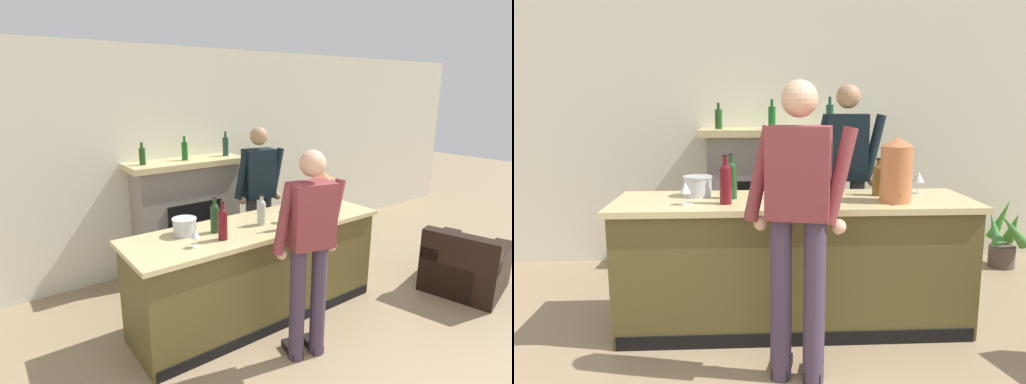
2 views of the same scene
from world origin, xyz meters
TOP-DOWN VIEW (x-y plane):
  - wall_back_panel at (0.00, 4.06)m, footprint 12.00×0.07m
  - bar_counter at (0.21, 2.38)m, footprint 2.62×0.79m
  - fireplace_stone at (0.14, 3.80)m, footprint 1.45×0.52m
  - potted_plant_corner at (2.51, 3.60)m, footprint 0.40×0.44m
  - person_customer at (0.16, 1.61)m, footprint 0.65×0.37m
  - person_bartender at (0.75, 3.11)m, footprint 0.65×0.35m
  - copper_dispenser at (0.92, 2.24)m, footprint 0.23×0.26m
  - ice_bucket_steel at (-0.50, 2.53)m, footprint 0.22×0.22m
  - wine_bottle_rose_blush at (0.87, 2.49)m, footprint 0.08×0.08m
  - wine_bottle_burgundy_dark at (0.33, 2.12)m, footprint 0.07×0.07m
  - wine_bottle_chardonnay_pale at (-0.24, 2.43)m, footprint 0.08×0.08m
  - wine_bottle_port_short at (-0.28, 2.23)m, footprint 0.08×0.08m
  - wine_bottle_merlot_tall at (0.23, 2.35)m, footprint 0.08×0.08m
  - wine_glass_mid_counter at (-0.56, 2.21)m, footprint 0.08×0.08m
  - wine_glass_by_dispenser at (0.43, 2.29)m, footprint 0.09×0.09m
  - wine_glass_back_row at (1.21, 2.56)m, footprint 0.09×0.09m

SIDE VIEW (x-z plane):
  - potted_plant_corner at x=2.51m, z-range -0.05..0.65m
  - bar_counter at x=0.21m, z-range 0.00..0.98m
  - fireplace_stone at x=0.14m, z-range -0.15..1.58m
  - person_customer at x=0.16m, z-range 0.10..1.90m
  - person_bartender at x=0.75m, z-range 0.10..1.93m
  - ice_bucket_steel at x=-0.50m, z-range 0.98..1.13m
  - wine_glass_mid_counter at x=-0.56m, z-range 1.01..1.17m
  - wine_glass_by_dispenser at x=0.43m, z-range 1.02..1.18m
  - wine_glass_back_row at x=1.21m, z-range 1.01..1.18m
  - wine_bottle_rose_blush at x=0.87m, z-range 0.96..1.25m
  - wine_bottle_merlot_tall at x=0.23m, z-range 0.96..1.26m
  - wine_bottle_chardonnay_pale at x=-0.24m, z-range 0.96..1.29m
  - wine_bottle_burgundy_dark at x=0.33m, z-range 0.95..1.30m
  - wine_bottle_port_short at x=-0.28m, z-range 0.96..1.30m
  - copper_dispenser at x=0.92m, z-range 0.98..1.44m
  - wall_back_panel at x=0.00m, z-range 0.00..2.75m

